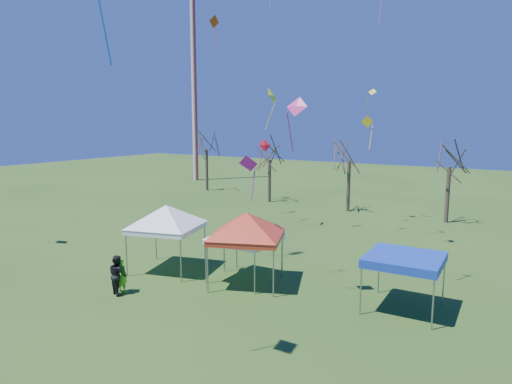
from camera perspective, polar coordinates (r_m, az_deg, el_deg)
ground at (r=20.43m, az=-7.75°, el=-14.42°), size 140.00×140.00×0.00m
radio_mast at (r=62.98m, az=-7.74°, el=12.86°), size 0.70×0.70×25.00m
tree_0 at (r=53.20m, az=-6.24°, el=7.15°), size 3.83×3.83×8.44m
tree_1 at (r=45.26m, az=1.70°, el=6.02°), size 3.42×3.42×7.54m
tree_2 at (r=41.36m, az=11.65°, el=6.26°), size 3.71×3.71×8.18m
tree_3 at (r=38.89m, az=23.17°, el=5.26°), size 3.59×3.59×7.91m
tent_white_west at (r=24.93m, az=-11.17°, el=-2.16°), size 4.53×4.53×4.15m
tent_white_mid at (r=22.90m, az=-1.41°, el=-3.76°), size 4.27×4.27×3.77m
tent_red at (r=22.37m, az=-1.18°, el=-3.19°), size 4.41×4.41×4.18m
tent_blue at (r=20.56m, az=18.08°, el=-8.08°), size 3.18×3.18×2.40m
person_green at (r=22.83m, az=-16.43°, el=-9.95°), size 0.63×0.44×1.65m
person_dark at (r=22.61m, az=-16.92°, el=-9.86°), size 1.09×0.97×1.87m
kite_19 at (r=33.26m, az=13.78°, el=8.45°), size 0.89×0.63×2.40m
kite_11 at (r=33.63m, az=2.07°, el=11.93°), size 1.00×1.54×3.12m
kite_2 at (r=45.83m, az=-5.29°, el=20.41°), size 0.69×1.32×3.22m
kite_13 at (r=38.91m, az=1.10°, el=5.80°), size 1.06×1.18×2.87m
kite_1 at (r=22.51m, az=-0.92°, el=3.57°), size 1.13×0.84×2.30m
kite_27 at (r=19.84m, az=5.07°, el=10.52°), size 0.99×0.65×2.40m
kite_22 at (r=37.45m, az=14.28°, el=11.87°), size 0.70×0.73×2.26m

